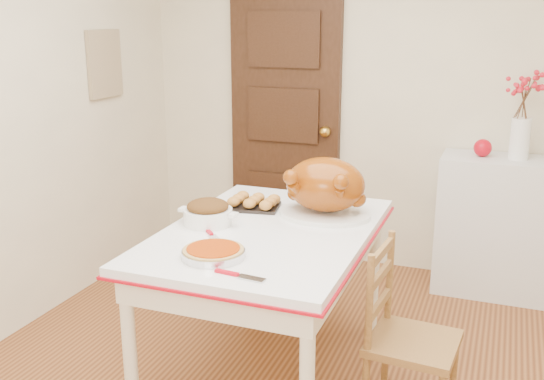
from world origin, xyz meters
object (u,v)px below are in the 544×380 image
at_px(kitchen_table, 268,309).
at_px(pumpkin_pie, 213,251).
at_px(chair_oak, 414,339).
at_px(turkey_platter, 325,188).
at_px(sideboard, 510,228).

relative_size(kitchen_table, pumpkin_pie, 5.20).
distance_m(chair_oak, turkey_platter, 0.84).
relative_size(sideboard, pumpkin_pie, 3.47).
distance_m(sideboard, kitchen_table, 1.93).
xyz_separation_m(kitchen_table, turkey_platter, (0.19, 0.29, 0.57)).
distance_m(chair_oak, pumpkin_pie, 0.98).
height_order(sideboard, chair_oak, sideboard).
xyz_separation_m(sideboard, turkey_platter, (-0.90, -1.30, 0.52)).
bearing_deg(pumpkin_pie, kitchen_table, 78.62).
xyz_separation_m(chair_oak, pumpkin_pie, (-0.80, -0.35, 0.43)).
height_order(chair_oak, pumpkin_pie, pumpkin_pie).
bearing_deg(turkey_platter, pumpkin_pie, -89.70).
bearing_deg(kitchen_table, pumpkin_pie, -101.38).
relative_size(turkey_platter, pumpkin_pie, 1.76).
height_order(sideboard, turkey_platter, turkey_platter).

